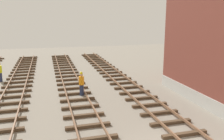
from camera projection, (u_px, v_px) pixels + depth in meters
track_worker_foreground at (0, 72)px, 22.13m from camera, size 0.40×0.40×1.87m
track_worker_distant at (82, 84)px, 18.21m from camera, size 0.40×0.40×1.87m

